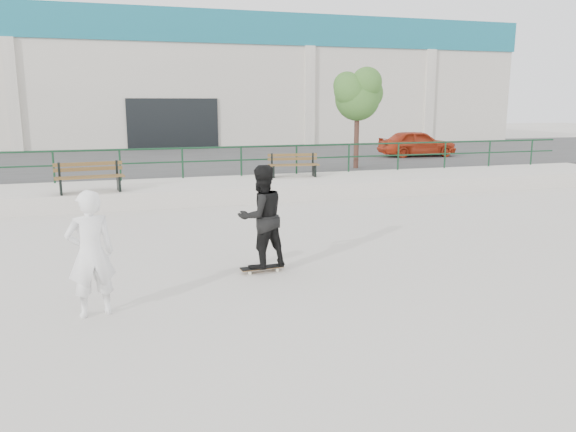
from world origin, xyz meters
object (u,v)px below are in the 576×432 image
object	(u,v)px
red_car	(417,143)
standing_skater	(261,217)
bench_right	(293,165)
bench_left	(90,177)
skateboard	(262,268)
seated_skater	(91,254)
tree	(358,93)

from	to	relation	value
red_car	standing_skater	xyz separation A→B (m)	(-11.09, -14.05, -0.09)
bench_right	standing_skater	size ratio (longest dim) A/B	0.96
bench_left	standing_skater	world-z (taller)	standing_skater
red_car	skateboard	size ratio (longest dim) A/B	4.52
skateboard	standing_skater	bearing A→B (deg)	-94.13
bench_left	skateboard	bearing A→B (deg)	-72.98
skateboard	seated_skater	size ratio (longest dim) A/B	0.43
tree	seated_skater	xyz separation A→B (m)	(-9.27, -11.83, -2.42)
bench_left	bench_right	bearing A→B (deg)	6.78
seated_skater	red_car	bearing A→B (deg)	-144.59
bench_right	tree	bearing A→B (deg)	36.59
bench_right	red_car	xyz separation A→B (m)	(7.74, 5.29, 0.22)
bench_left	bench_right	size ratio (longest dim) A/B	1.08
bench_left	standing_skater	xyz separation A→B (m)	(3.17, -7.19, 0.09)
bench_right	red_car	size ratio (longest dim) A/B	0.49
bench_right	seated_skater	distance (m)	11.84
bench_right	skateboard	world-z (taller)	bench_right
standing_skater	seated_skater	distance (m)	3.13
standing_skater	tree	bearing A→B (deg)	-137.27
bench_right	red_car	distance (m)	9.37
bench_left	skateboard	world-z (taller)	bench_left
tree	red_car	distance (m)	6.25
seated_skater	bench_right	bearing A→B (deg)	-133.90
seated_skater	standing_skater	bearing A→B (deg)	-167.16
bench_left	skateboard	xyz separation A→B (m)	(3.17, -7.19, -0.85)
red_car	bench_right	bearing A→B (deg)	128.82
bench_left	seated_skater	distance (m)	8.54
bench_right	bench_left	bearing A→B (deg)	-159.00
skateboard	seated_skater	distance (m)	3.23
bench_left	bench_right	world-z (taller)	bench_left
bench_left	red_car	xyz separation A→B (m)	(14.26, 6.86, 0.19)
tree	skateboard	size ratio (longest dim) A/B	4.78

